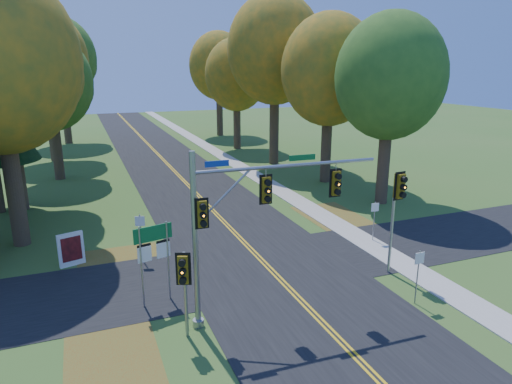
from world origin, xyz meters
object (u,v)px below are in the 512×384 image
object	(u,v)px
route_sign_cluster	(154,248)
info_kiosk	(71,249)
traffic_mast	(244,213)
east_signal_pole	(398,198)

from	to	relation	value
route_sign_cluster	info_kiosk	xyz separation A→B (m)	(-3.19, 5.07, -1.56)
info_kiosk	route_sign_cluster	bearing A→B (deg)	-74.62
traffic_mast	info_kiosk	xyz separation A→B (m)	(-6.08, 7.51, -3.40)
east_signal_pole	info_kiosk	distance (m)	15.38
info_kiosk	traffic_mast	bearing A→B (deg)	-67.75
east_signal_pole	info_kiosk	world-z (taller)	east_signal_pole
traffic_mast	info_kiosk	distance (m)	10.24
traffic_mast	east_signal_pole	distance (m)	7.71
traffic_mast	route_sign_cluster	xyz separation A→B (m)	(-2.90, 2.44, -1.84)
east_signal_pole	route_sign_cluster	size ratio (longest dim) A/B	1.44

